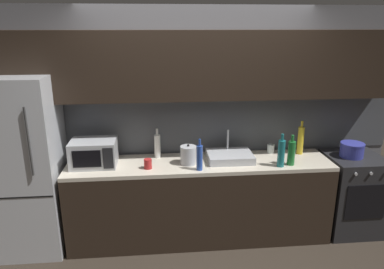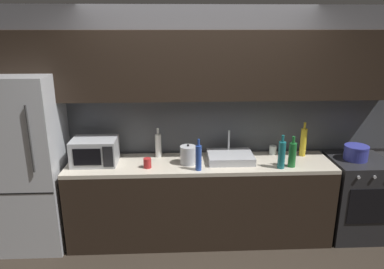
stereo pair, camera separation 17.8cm
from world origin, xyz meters
TOP-DOWN VIEW (x-y plane):
  - back_wall at (0.00, 1.20)m, footprint 4.54×0.44m
  - counter_run at (0.00, 0.90)m, footprint 2.80×0.60m
  - refrigerator at (-1.78, 0.90)m, footprint 0.68×0.69m
  - oven_range at (1.74, 0.90)m, footprint 0.60×0.62m
  - microwave at (-1.10, 0.92)m, footprint 0.46×0.35m
  - sink_basin at (0.32, 0.93)m, footprint 0.48×0.38m
  - kettle at (-0.13, 0.86)m, footprint 0.20×0.17m
  - wine_bottle_blue at (-0.03, 0.69)m, footprint 0.06×0.06m
  - wine_bottle_teal at (0.81, 0.70)m, footprint 0.07×0.07m
  - wine_bottle_white at (-0.45, 1.09)m, footprint 0.07×0.07m
  - wine_bottle_yellow at (1.15, 1.05)m, footprint 0.07×0.07m
  - wine_bottle_green at (0.93, 0.74)m, footprint 0.08×0.08m
  - mug_clear at (0.83, 1.11)m, footprint 0.08×0.08m
  - mug_red at (-0.55, 0.78)m, footprint 0.08×0.08m
  - cooking_pot at (1.68, 0.90)m, footprint 0.25×0.25m

SIDE VIEW (x-z plane):
  - counter_run at x=0.00m, z-range 0.00..0.90m
  - oven_range at x=1.74m, z-range 0.00..0.90m
  - refrigerator at x=-1.78m, z-range 0.00..1.84m
  - sink_basin at x=0.32m, z-range 0.79..1.09m
  - mug_clear at x=0.83m, z-range 0.90..1.00m
  - mug_red at x=-0.55m, z-range 0.90..1.00m
  - cooking_pot at x=1.68m, z-range 0.90..1.06m
  - kettle at x=-0.13m, z-range 0.89..1.11m
  - wine_bottle_green at x=0.93m, z-range 0.87..1.19m
  - wine_bottle_blue at x=-0.03m, z-range 0.87..1.20m
  - wine_bottle_white at x=-0.45m, z-range 0.87..1.20m
  - microwave at x=-1.10m, z-range 0.90..1.17m
  - wine_bottle_teal at x=0.81m, z-range 0.87..1.22m
  - wine_bottle_yellow at x=1.15m, z-range 0.87..1.25m
  - back_wall at x=0.00m, z-range 0.30..2.80m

